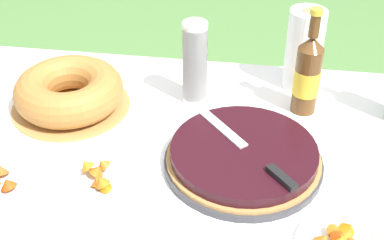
{
  "coord_description": "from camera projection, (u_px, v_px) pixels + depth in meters",
  "views": [
    {
      "loc": [
        0.28,
        -1.07,
        1.59
      ],
      "look_at": [
        0.12,
        0.07,
        0.76
      ],
      "focal_mm": 50.0,
      "sensor_mm": 36.0,
      "label": 1
    }
  ],
  "objects": [
    {
      "name": "snack_plate_right",
      "position": [
        96.0,
        183.0,
        1.29
      ],
      "size": [
        0.22,
        0.22,
        0.06
      ],
      "color": "white",
      "rests_on": "tablecloth"
    },
    {
      "name": "garden_table",
      "position": [
        146.0,
        169.0,
        1.45
      ],
      "size": [
        1.62,
        0.98,
        0.69
      ],
      "color": "#A87A47",
      "rests_on": "ground_plane"
    },
    {
      "name": "serving_knife",
      "position": [
        252.0,
        152.0,
        1.3
      ],
      "size": [
        0.27,
        0.3,
        0.01
      ],
      "rotation": [
        0.0,
        0.0,
        2.29
      ],
      "color": "silver",
      "rests_on": "berry_tart"
    },
    {
      "name": "paper_towel_roll",
      "position": [
        304.0,
        49.0,
        1.6
      ],
      "size": [
        0.11,
        0.11,
        0.25
      ],
      "color": "white",
      "rests_on": "tablecloth"
    },
    {
      "name": "bundt_cake",
      "position": [
        69.0,
        91.0,
        1.54
      ],
      "size": [
        0.34,
        0.34,
        0.11
      ],
      "color": "#B78447",
      "rests_on": "tablecloth"
    },
    {
      "name": "tablecloth",
      "position": [
        145.0,
        154.0,
        1.42
      ],
      "size": [
        1.63,
        0.99,
        0.1
      ],
      "color": "white",
      "rests_on": "garden_table"
    },
    {
      "name": "cup_stack",
      "position": [
        195.0,
        63.0,
        1.53
      ],
      "size": [
        0.07,
        0.07,
        0.25
      ],
      "color": "white",
      "rests_on": "tablecloth"
    },
    {
      "name": "cider_bottle_amber",
      "position": [
        308.0,
        74.0,
        1.49
      ],
      "size": [
        0.07,
        0.07,
        0.32
      ],
      "color": "brown",
      "rests_on": "tablecloth"
    },
    {
      "name": "berry_tart",
      "position": [
        243.0,
        157.0,
        1.34
      ],
      "size": [
        0.4,
        0.4,
        0.06
      ],
      "color": "#38383D",
      "rests_on": "tablecloth"
    }
  ]
}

